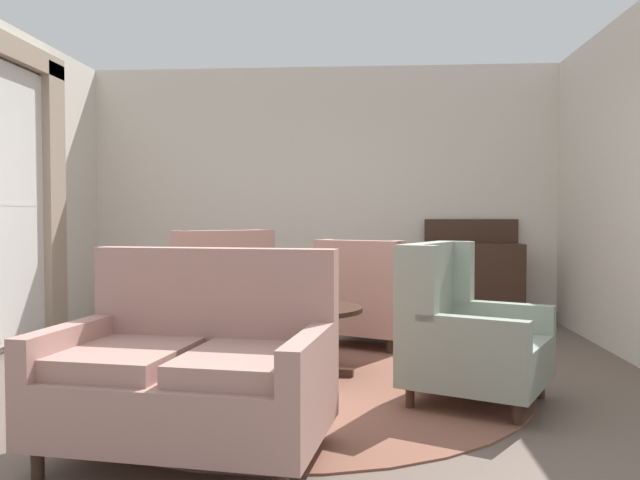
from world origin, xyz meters
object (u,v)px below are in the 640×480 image
settee (192,373)px  armchair_foreground_right (214,303)px  coffee_table (306,320)px  armchair_back_corner (370,300)px  porcelain_vase (299,286)px  sideboard (473,278)px  armchair_near_window (464,335)px

settee → armchair_foreground_right: armchair_foreground_right is taller
coffee_table → armchair_foreground_right: 1.14m
coffee_table → armchair_back_corner: (0.49, 1.20, -0.00)m
porcelain_vase → armchair_foreground_right: size_ratio=0.29×
armchair_back_corner → armchair_foreground_right: size_ratio=0.94×
porcelain_vase → sideboard: size_ratio=0.30×
sideboard → settee: bearing=-116.9°
armchair_near_window → settee: bearing=150.9°
porcelain_vase → armchair_back_corner: size_ratio=0.31×
coffee_table → sideboard: size_ratio=0.73×
coffee_table → armchair_foreground_right: armchair_foreground_right is taller
armchair_back_corner → settee: bearing=97.3°
settee → armchair_foreground_right: size_ratio=1.22×
porcelain_vase → coffee_table: bearing=-20.8°
porcelain_vase → settee: (-0.36, -1.65, -0.26)m
porcelain_vase → armchair_near_window: (1.14, -0.61, -0.24)m
armchair_back_corner → armchair_foreground_right: 1.44m
coffee_table → settee: 1.69m
coffee_table → settee: bearing=-104.3°
armchair_back_corner → armchair_near_window: 1.88m
settee → sideboard: bearing=70.8°
settee → armchair_back_corner: bearing=79.9°
coffee_table → armchair_back_corner: 1.29m
armchair_foreground_right → porcelain_vase: bearing=100.4°
sideboard → coffee_table: bearing=-124.1°
porcelain_vase → sideboard: bearing=54.8°
porcelain_vase → settee: size_ratio=0.24×
coffee_table → sideboard: sideboard is taller
settee → armchair_back_corner: 2.97m
armchair_back_corner → armchair_near_window: size_ratio=1.03×
armchair_foreground_right → armchair_near_window: (1.96, -1.31, -0.01)m
armchair_back_corner → armchair_foreground_right: bearing=44.1°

